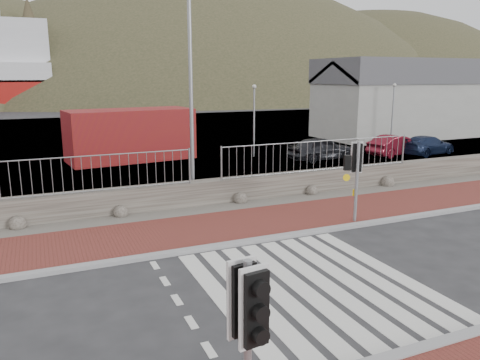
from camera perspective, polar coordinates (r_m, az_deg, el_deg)
name	(u,v)px	position (r m, az deg, el deg)	size (l,w,h in m)	color
ground	(312,285)	(10.95, 8.72, -12.52)	(220.00, 220.00, 0.00)	#28282B
sidewalk_far	(235,226)	(14.66, -0.66, -5.59)	(40.00, 3.00, 0.08)	maroon
kerb_near	(407,354)	(8.86, 19.67, -19.31)	(40.00, 0.25, 0.12)	gray
kerb_far	(255,241)	(13.36, 1.85, -7.40)	(40.00, 0.25, 0.12)	gray
zebra_crossing	(312,285)	(10.95, 8.72, -12.49)	(4.62, 5.60, 0.01)	silver
gravel_strip	(213,210)	(16.44, -3.37, -3.61)	(40.00, 1.50, 0.06)	#59544C
stone_wall	(205,193)	(17.06, -4.31, -1.56)	(40.00, 0.60, 0.90)	#48423B
railing	(206,156)	(16.63, -4.22, 2.90)	(18.07, 0.07, 1.22)	gray
quay	(116,137)	(36.93, -14.92, 5.03)	(120.00, 40.00, 0.50)	#4C4C4F
water	(77,108)	(71.59, -19.28, 8.26)	(220.00, 50.00, 0.05)	#3F4C54
harbor_building	(399,98)	(38.00, 18.76, 9.44)	(12.20, 6.20, 5.80)	#9E9E99
hills_backdrop	(109,212)	(100.87, -15.64, -3.75)	(254.00, 90.00, 100.00)	#2E311D
traffic_signal_near	(247,320)	(5.61, 0.91, -16.69)	(0.40, 0.27, 2.61)	gray
traffic_signal_far	(356,165)	(14.99, 14.01, 1.81)	(0.65, 0.38, 2.63)	gray
streetlight	(194,77)	(17.31, -5.64, 12.37)	(1.70, 0.55, 8.10)	gray
shipping_container	(130,135)	(26.71, -13.22, 5.39)	(6.73, 2.80, 2.80)	maroon
car_a	(321,149)	(26.35, 9.89, 3.79)	(1.54, 3.83, 1.31)	black
car_b	(396,145)	(28.98, 18.46, 4.03)	(1.29, 3.70, 1.22)	#5C0D1A
car_c	(427,145)	(30.01, 21.85, 3.96)	(1.58, 3.88, 1.13)	#131E3C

